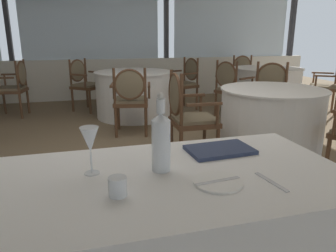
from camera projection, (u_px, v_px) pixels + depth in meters
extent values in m
plane|color=#756047|center=(119.00, 172.00, 3.23)|extent=(14.16, 14.16, 0.00)
cube|color=silver|center=(95.00, 79.00, 6.90)|extent=(10.15, 0.12, 0.85)
cube|color=silver|center=(91.00, 21.00, 6.60)|extent=(2.80, 0.02, 1.56)
cube|color=#333338|center=(7.00, 20.00, 6.17)|extent=(0.08, 0.14, 1.56)
cube|color=silver|center=(232.00, 22.00, 7.41)|extent=(2.80, 0.02, 1.56)
cube|color=#333338|center=(166.00, 22.00, 6.98)|extent=(0.08, 0.14, 1.56)
cube|color=#333338|center=(292.00, 23.00, 7.79)|extent=(0.08, 0.14, 1.56)
cube|color=white|center=(163.00, 178.00, 1.34)|extent=(1.60, 0.82, 0.02)
cylinder|color=white|center=(218.00, 182.00, 1.27)|extent=(0.20, 0.20, 0.01)
cube|color=silver|center=(218.00, 181.00, 1.27)|extent=(0.19, 0.04, 0.00)
cube|color=silver|center=(271.00, 182.00, 1.28)|extent=(0.04, 0.19, 0.00)
cylinder|color=white|center=(161.00, 146.00, 1.36)|extent=(0.08, 0.08, 0.22)
cone|color=white|center=(160.00, 117.00, 1.33)|extent=(0.08, 0.08, 0.03)
cylinder|color=white|center=(160.00, 106.00, 1.32)|extent=(0.04, 0.04, 0.06)
sphere|color=silver|center=(160.00, 96.00, 1.31)|extent=(0.03, 0.03, 0.03)
cylinder|color=white|center=(92.00, 173.00, 1.36)|extent=(0.06, 0.06, 0.00)
cylinder|color=white|center=(91.00, 162.00, 1.35)|extent=(0.01, 0.01, 0.09)
cone|color=white|center=(90.00, 140.00, 1.32)|extent=(0.08, 0.08, 0.11)
cylinder|color=white|center=(118.00, 187.00, 1.16)|extent=(0.07, 0.07, 0.07)
cube|color=#2D3856|center=(220.00, 150.00, 1.61)|extent=(0.33, 0.22, 0.02)
cylinder|color=white|center=(134.00, 72.00, 5.29)|extent=(1.30, 1.30, 0.02)
cylinder|color=white|center=(134.00, 95.00, 5.40)|extent=(1.26, 1.26, 0.74)
cube|color=brown|center=(88.00, 87.00, 5.80)|extent=(0.65, 0.65, 0.05)
cube|color=#75664C|center=(88.00, 85.00, 5.79)|extent=(0.60, 0.60, 0.04)
cylinder|color=brown|center=(104.00, 99.00, 5.95)|extent=(0.04, 0.04, 0.41)
cylinder|color=brown|center=(90.00, 102.00, 5.61)|extent=(0.04, 0.04, 0.41)
cylinder|color=brown|center=(87.00, 97.00, 6.12)|extent=(0.04, 0.04, 0.41)
cylinder|color=brown|center=(73.00, 100.00, 5.78)|extent=(0.04, 0.04, 0.41)
cylinder|color=brown|center=(86.00, 71.00, 5.99)|extent=(0.04, 0.04, 0.47)
cylinder|color=brown|center=(70.00, 73.00, 5.65)|extent=(0.04, 0.04, 0.47)
ellipsoid|color=#75664C|center=(77.00, 71.00, 5.82)|extent=(0.30, 0.32, 0.39)
torus|color=brown|center=(77.00, 71.00, 5.82)|extent=(0.30, 0.33, 0.41)
cube|color=brown|center=(97.00, 72.00, 5.94)|extent=(0.30, 0.27, 0.03)
cylinder|color=brown|center=(103.00, 78.00, 5.91)|extent=(0.03, 0.03, 0.22)
cube|color=brown|center=(78.00, 75.00, 5.51)|extent=(0.30, 0.27, 0.03)
cylinder|color=brown|center=(85.00, 82.00, 5.48)|extent=(0.03, 0.03, 0.22)
cube|color=brown|center=(131.00, 103.00, 4.43)|extent=(0.54, 0.54, 0.05)
cube|color=#75664C|center=(131.00, 100.00, 4.42)|extent=(0.50, 0.50, 0.04)
cylinder|color=brown|center=(119.00, 116.00, 4.67)|extent=(0.04, 0.04, 0.41)
cylinder|color=brown|center=(146.00, 115.00, 4.69)|extent=(0.04, 0.04, 0.41)
cylinder|color=brown|center=(116.00, 123.00, 4.29)|extent=(0.04, 0.04, 0.41)
cylinder|color=brown|center=(146.00, 122.00, 4.31)|extent=(0.04, 0.04, 0.41)
cylinder|color=brown|center=(114.00, 86.00, 4.15)|extent=(0.04, 0.04, 0.47)
cylinder|color=brown|center=(145.00, 86.00, 4.18)|extent=(0.04, 0.04, 0.47)
ellipsoid|color=#75664C|center=(130.00, 85.00, 4.14)|extent=(0.39, 0.13, 0.39)
torus|color=brown|center=(130.00, 85.00, 4.14)|extent=(0.40, 0.11, 0.41)
cube|color=brown|center=(112.00, 85.00, 4.37)|extent=(0.11, 0.37, 0.03)
cylinder|color=brown|center=(114.00, 91.00, 4.53)|extent=(0.03, 0.03, 0.22)
cube|color=brown|center=(149.00, 85.00, 4.39)|extent=(0.11, 0.37, 0.03)
cylinder|color=brown|center=(149.00, 91.00, 4.56)|extent=(0.03, 0.03, 0.22)
cube|color=brown|center=(182.00, 86.00, 5.90)|extent=(0.58, 0.58, 0.05)
cube|color=#75664C|center=(182.00, 83.00, 5.89)|extent=(0.53, 0.53, 0.04)
cylinder|color=brown|center=(179.00, 101.00, 5.70)|extent=(0.04, 0.04, 0.42)
cylinder|color=brown|center=(167.00, 98.00, 6.02)|extent=(0.04, 0.04, 0.42)
cylinder|color=brown|center=(197.00, 99.00, 5.91)|extent=(0.04, 0.04, 0.42)
cylinder|color=brown|center=(184.00, 96.00, 6.23)|extent=(0.04, 0.04, 0.42)
cylinder|color=brown|center=(197.00, 72.00, 5.78)|extent=(0.04, 0.04, 0.48)
cylinder|color=brown|center=(184.00, 70.00, 6.10)|extent=(0.04, 0.04, 0.48)
ellipsoid|color=#75664C|center=(191.00, 69.00, 5.94)|extent=(0.17, 0.39, 0.40)
torus|color=brown|center=(191.00, 69.00, 5.94)|extent=(0.16, 0.40, 0.41)
cube|color=brown|center=(189.00, 74.00, 5.62)|extent=(0.36, 0.15, 0.03)
cylinder|color=brown|center=(183.00, 81.00, 5.58)|extent=(0.03, 0.03, 0.22)
cube|color=brown|center=(173.00, 71.00, 6.03)|extent=(0.36, 0.15, 0.03)
cylinder|color=brown|center=(167.00, 78.00, 5.98)|extent=(0.03, 0.03, 0.22)
cube|color=brown|center=(11.00, 91.00, 5.38)|extent=(0.52, 0.52, 0.05)
cube|color=#75664C|center=(10.00, 88.00, 5.37)|extent=(0.48, 0.48, 0.04)
cylinder|color=brown|center=(4.00, 102.00, 5.61)|extent=(0.04, 0.04, 0.42)
cylinder|color=brown|center=(21.00, 106.00, 5.27)|extent=(0.04, 0.04, 0.42)
cylinder|color=brown|center=(28.00, 102.00, 5.65)|extent=(0.04, 0.04, 0.42)
cylinder|color=brown|center=(17.00, 76.00, 5.14)|extent=(0.04, 0.04, 0.48)
cylinder|color=brown|center=(25.00, 73.00, 5.52)|extent=(0.04, 0.04, 0.48)
ellipsoid|color=#75664C|center=(22.00, 73.00, 5.32)|extent=(0.11, 0.39, 0.40)
torus|color=brown|center=(22.00, 73.00, 5.32)|extent=(0.09, 0.42, 0.42)
cube|color=brown|center=(2.00, 78.00, 5.07)|extent=(0.37, 0.09, 0.03)
cube|color=brown|center=(13.00, 74.00, 5.55)|extent=(0.37, 0.09, 0.03)
cylinder|color=brown|center=(5.00, 81.00, 5.56)|extent=(0.03, 0.03, 0.22)
cylinder|color=white|center=(268.00, 68.00, 5.88)|extent=(1.26, 1.26, 0.02)
cylinder|color=white|center=(266.00, 89.00, 5.99)|extent=(1.23, 1.23, 0.74)
cube|color=brown|center=(245.00, 79.00, 6.89)|extent=(0.50, 0.50, 0.05)
cube|color=#75664C|center=(245.00, 77.00, 6.88)|extent=(0.46, 0.46, 0.04)
cylinder|color=brown|center=(257.00, 91.00, 6.80)|extent=(0.04, 0.04, 0.40)
cylinder|color=brown|center=(239.00, 91.00, 6.73)|extent=(0.04, 0.04, 0.40)
cylinder|color=brown|center=(249.00, 88.00, 7.18)|extent=(0.04, 0.04, 0.40)
cylinder|color=brown|center=(232.00, 88.00, 7.11)|extent=(0.04, 0.04, 0.40)
cylinder|color=brown|center=(251.00, 66.00, 7.05)|extent=(0.04, 0.04, 0.47)
cylinder|color=brown|center=(234.00, 66.00, 6.98)|extent=(0.04, 0.04, 0.47)
ellipsoid|color=#75664C|center=(242.00, 65.00, 7.02)|extent=(0.39, 0.08, 0.40)
torus|color=brown|center=(242.00, 65.00, 7.02)|extent=(0.41, 0.07, 0.41)
cube|color=brown|center=(257.00, 68.00, 6.85)|extent=(0.07, 0.37, 0.03)
cylinder|color=brown|center=(260.00, 74.00, 6.75)|extent=(0.03, 0.03, 0.22)
cube|color=brown|center=(235.00, 68.00, 6.76)|extent=(0.07, 0.37, 0.03)
cylinder|color=brown|center=(237.00, 74.00, 6.66)|extent=(0.03, 0.03, 0.22)
cube|color=brown|center=(233.00, 92.00, 5.37)|extent=(0.61, 0.61, 0.05)
cube|color=#75664C|center=(233.00, 89.00, 5.36)|extent=(0.56, 0.56, 0.04)
cylinder|color=brown|center=(231.00, 101.00, 5.70)|extent=(0.04, 0.04, 0.40)
cylinder|color=brown|center=(249.00, 105.00, 5.41)|extent=(0.04, 0.04, 0.40)
cylinder|color=brown|center=(216.00, 104.00, 5.45)|extent=(0.04, 0.04, 0.40)
cylinder|color=brown|center=(234.00, 108.00, 5.16)|extent=(0.04, 0.04, 0.40)
cylinder|color=brown|center=(217.00, 75.00, 5.32)|extent=(0.04, 0.04, 0.49)
cylinder|color=brown|center=(236.00, 77.00, 5.02)|extent=(0.04, 0.04, 0.49)
ellipsoid|color=#75664C|center=(226.00, 75.00, 5.15)|extent=(0.21, 0.38, 0.41)
torus|color=brown|center=(226.00, 75.00, 5.15)|extent=(0.21, 0.40, 0.43)
cube|color=brown|center=(223.00, 75.00, 5.50)|extent=(0.35, 0.19, 0.03)
cylinder|color=brown|center=(228.00, 81.00, 5.61)|extent=(0.03, 0.03, 0.22)
cube|color=brown|center=(247.00, 78.00, 5.13)|extent=(0.35, 0.19, 0.03)
cylinder|color=brown|center=(252.00, 84.00, 5.25)|extent=(0.03, 0.03, 0.22)
cube|color=brown|center=(324.00, 88.00, 5.65)|extent=(0.64, 0.64, 0.05)
cube|color=#75664C|center=(324.00, 86.00, 5.64)|extent=(0.59, 0.59, 0.04)
cylinder|color=brown|center=(310.00, 102.00, 5.60)|extent=(0.04, 0.04, 0.41)
cylinder|color=brown|center=(309.00, 98.00, 5.96)|extent=(0.04, 0.04, 0.41)
cylinder|color=brown|center=(336.00, 104.00, 5.47)|extent=(0.04, 0.04, 0.41)
cylinder|color=brown|center=(333.00, 100.00, 5.83)|extent=(0.04, 0.04, 0.41)
cube|color=brown|center=(326.00, 76.00, 5.37)|extent=(0.32, 0.24, 0.03)
cylinder|color=brown|center=(316.00, 82.00, 5.44)|extent=(0.03, 0.03, 0.22)
cube|color=brown|center=(323.00, 73.00, 5.82)|extent=(0.32, 0.24, 0.03)
cylinder|color=brown|center=(314.00, 79.00, 5.90)|extent=(0.03, 0.03, 0.22)
cylinder|color=white|center=(274.00, 89.00, 3.56)|extent=(1.17, 1.17, 0.02)
cylinder|color=white|center=(271.00, 123.00, 3.66)|extent=(1.13, 1.13, 0.74)
cylinder|color=brown|center=(327.00, 158.00, 3.07)|extent=(0.04, 0.04, 0.40)
cylinder|color=brown|center=(335.00, 124.00, 2.92)|extent=(0.03, 0.03, 0.22)
cube|color=brown|center=(270.00, 102.00, 4.50)|extent=(0.63, 0.63, 0.05)
cube|color=#75664C|center=(270.00, 99.00, 4.49)|extent=(0.58, 0.58, 0.04)
cylinder|color=brown|center=(284.00, 122.00, 4.32)|extent=(0.04, 0.04, 0.40)
cylinder|color=brown|center=(254.00, 120.00, 4.43)|extent=(0.04, 0.04, 0.40)
cylinder|color=brown|center=(283.00, 116.00, 4.69)|extent=(0.04, 0.04, 0.40)
cylinder|color=brown|center=(254.00, 114.00, 4.80)|extent=(0.04, 0.04, 0.40)
cylinder|color=brown|center=(286.00, 81.00, 4.55)|extent=(0.04, 0.04, 0.52)
cylinder|color=brown|center=(257.00, 80.00, 4.66)|extent=(0.04, 0.04, 0.52)
ellipsoid|color=#75664C|center=(272.00, 78.00, 4.61)|extent=(0.36, 0.25, 0.44)
torus|color=brown|center=(272.00, 78.00, 4.61)|extent=(0.40, 0.26, 0.45)
cube|color=brown|center=(291.00, 86.00, 4.35)|extent=(0.22, 0.33, 0.03)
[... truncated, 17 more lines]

